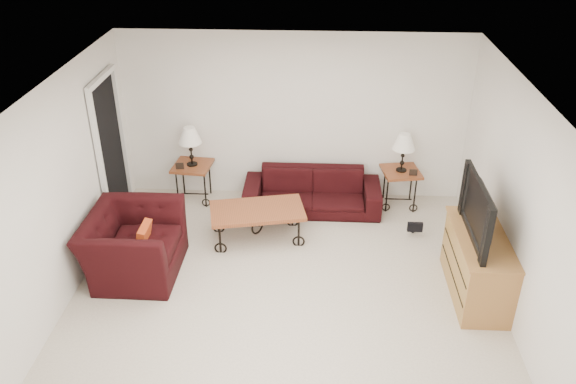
# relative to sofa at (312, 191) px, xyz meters

# --- Properties ---
(ground) EXTENTS (5.00, 5.00, 0.00)m
(ground) POSITION_rel_sofa_xyz_m (-0.28, -2.02, -0.29)
(ground) COLOR beige
(ground) RESTS_ON ground
(wall_back) EXTENTS (5.00, 0.02, 2.50)m
(wall_back) POSITION_rel_sofa_xyz_m (-0.28, 0.48, 0.96)
(wall_back) COLOR silver
(wall_back) RESTS_ON ground
(wall_front) EXTENTS (5.00, 0.02, 2.50)m
(wall_front) POSITION_rel_sofa_xyz_m (-0.28, -4.52, 0.96)
(wall_front) COLOR silver
(wall_front) RESTS_ON ground
(wall_left) EXTENTS (0.02, 5.00, 2.50)m
(wall_left) POSITION_rel_sofa_xyz_m (-2.78, -2.02, 0.96)
(wall_left) COLOR silver
(wall_left) RESTS_ON ground
(wall_right) EXTENTS (0.02, 5.00, 2.50)m
(wall_right) POSITION_rel_sofa_xyz_m (2.22, -2.02, 0.96)
(wall_right) COLOR silver
(wall_right) RESTS_ON ground
(ceiling) EXTENTS (5.00, 5.00, 0.00)m
(ceiling) POSITION_rel_sofa_xyz_m (-0.28, -2.02, 2.21)
(ceiling) COLOR white
(ceiling) RESTS_ON wall_back
(doorway) EXTENTS (0.08, 0.94, 2.04)m
(doorway) POSITION_rel_sofa_xyz_m (-2.75, -0.37, 0.73)
(doorway) COLOR black
(doorway) RESTS_ON ground
(sofa) EXTENTS (1.98, 0.77, 0.58)m
(sofa) POSITION_rel_sofa_xyz_m (0.00, 0.00, 0.00)
(sofa) COLOR black
(sofa) RESTS_ON ground
(side_table_left) EXTENTS (0.59, 0.59, 0.59)m
(side_table_left) POSITION_rel_sofa_xyz_m (-1.78, 0.18, 0.01)
(side_table_left) COLOR brown
(side_table_left) RESTS_ON ground
(side_table_right) EXTENTS (0.61, 0.61, 0.57)m
(side_table_right) POSITION_rel_sofa_xyz_m (1.29, 0.18, -0.00)
(side_table_right) COLOR brown
(side_table_right) RESTS_ON ground
(lamp_left) EXTENTS (0.37, 0.37, 0.59)m
(lamp_left) POSITION_rel_sofa_xyz_m (-1.78, 0.18, 0.60)
(lamp_left) COLOR black
(lamp_left) RESTS_ON side_table_left
(lamp_right) EXTENTS (0.37, 0.37, 0.57)m
(lamp_right) POSITION_rel_sofa_xyz_m (1.29, 0.18, 0.57)
(lamp_right) COLOR black
(lamp_right) RESTS_ON side_table_right
(photo_frame_left) EXTENTS (0.12, 0.02, 0.10)m
(photo_frame_left) POSITION_rel_sofa_xyz_m (-1.93, 0.03, 0.35)
(photo_frame_left) COLOR black
(photo_frame_left) RESTS_ON side_table_left
(photo_frame_right) EXTENTS (0.12, 0.02, 0.10)m
(photo_frame_right) POSITION_rel_sofa_xyz_m (1.44, 0.03, 0.33)
(photo_frame_right) COLOR black
(photo_frame_right) RESTS_ON side_table_right
(coffee_table) EXTENTS (1.34, 0.91, 0.46)m
(coffee_table) POSITION_rel_sofa_xyz_m (-0.72, -0.84, -0.06)
(coffee_table) COLOR brown
(coffee_table) RESTS_ON ground
(armchair) EXTENTS (1.08, 1.23, 0.79)m
(armchair) POSITION_rel_sofa_xyz_m (-2.16, -1.65, 0.11)
(armchair) COLOR black
(armchair) RESTS_ON ground
(throw_pillow) EXTENTS (0.10, 0.36, 0.36)m
(throw_pillow) POSITION_rel_sofa_xyz_m (-2.01, -1.70, 0.23)
(throw_pillow) COLOR #C14D18
(throw_pillow) RESTS_ON armchair
(tv_stand) EXTENTS (0.55, 1.32, 0.79)m
(tv_stand) POSITION_rel_sofa_xyz_m (1.95, -1.86, 0.11)
(tv_stand) COLOR #A05C3B
(tv_stand) RESTS_ON ground
(television) EXTENTS (0.15, 1.18, 0.68)m
(television) POSITION_rel_sofa_xyz_m (1.93, -1.86, 0.84)
(television) COLOR black
(television) RESTS_ON tv_stand
(backpack) EXTENTS (0.38, 0.34, 0.41)m
(backpack) POSITION_rel_sofa_xyz_m (1.41, -0.59, -0.09)
(backpack) COLOR black
(backpack) RESTS_ON ground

